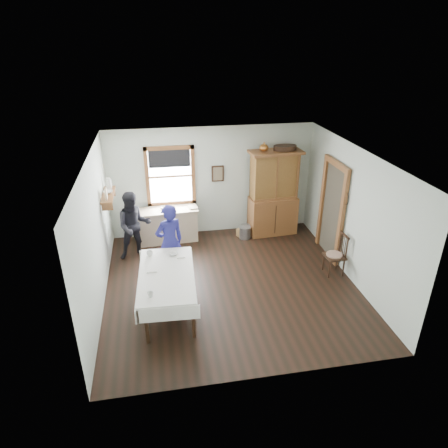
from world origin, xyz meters
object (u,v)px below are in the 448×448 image
object	(u,v)px
work_counter	(168,225)
spindle_chair	(335,254)
figure_dark	(134,228)
pail	(245,232)
wicker_basket	(244,232)
dining_table	(168,291)
woman_blue	(170,245)
china_hutch	(274,193)

from	to	relation	value
work_counter	spindle_chair	bearing A→B (deg)	-35.60
spindle_chair	figure_dark	bearing A→B (deg)	156.99
pail	wicker_basket	world-z (taller)	pail
work_counter	spindle_chair	distance (m)	3.99
dining_table	woman_blue	size ratio (longest dim) A/B	1.26
figure_dark	wicker_basket	bearing A→B (deg)	4.79
spindle_chair	wicker_basket	world-z (taller)	spindle_chair
work_counter	wicker_basket	xyz separation A→B (m)	(1.90, -0.11, -0.32)
china_hutch	pail	bearing A→B (deg)	-170.25
china_hutch	wicker_basket	size ratio (longest dim) A/B	6.38
china_hutch	pail	world-z (taller)	china_hutch
wicker_basket	woman_blue	bearing A→B (deg)	-140.81
woman_blue	figure_dark	distance (m)	1.23
pail	wicker_basket	size ratio (longest dim) A/B	0.90
wicker_basket	dining_table	bearing A→B (deg)	-127.72
pail	china_hutch	bearing A→B (deg)	13.90
spindle_chair	china_hutch	bearing A→B (deg)	105.70
spindle_chair	woman_blue	xyz separation A→B (m)	(-3.40, 0.46, 0.30)
dining_table	pail	xyz separation A→B (m)	(2.04, 2.53, -0.23)
figure_dark	dining_table	bearing A→B (deg)	-80.96
china_hutch	wicker_basket	bearing A→B (deg)	-178.10
wicker_basket	woman_blue	distance (m)	2.56
work_counter	pail	xyz separation A→B (m)	(1.89, -0.21, -0.26)
spindle_chair	pail	size ratio (longest dim) A/B	3.03
china_hutch	dining_table	bearing A→B (deg)	-139.85
dining_table	woman_blue	xyz separation A→B (m)	(0.13, 1.08, 0.38)
spindle_chair	wicker_basket	size ratio (longest dim) A/B	2.74
wicker_basket	woman_blue	world-z (taller)	woman_blue
spindle_chair	woman_blue	size ratio (longest dim) A/B	0.61
china_hutch	figure_dark	bearing A→B (deg)	-173.29
work_counter	dining_table	distance (m)	2.75
figure_dark	work_counter	bearing A→B (deg)	34.50
pail	figure_dark	world-z (taller)	figure_dark
dining_table	wicker_basket	world-z (taller)	dining_table
work_counter	pail	bearing A→B (deg)	-9.73
china_hutch	figure_dark	size ratio (longest dim) A/B	1.47
woman_blue	spindle_chair	bearing A→B (deg)	150.29
spindle_chair	work_counter	bearing A→B (deg)	144.13
work_counter	woman_blue	xyz separation A→B (m)	(-0.02, -1.67, 0.35)
china_hutch	wicker_basket	distance (m)	1.23
work_counter	china_hutch	world-z (taller)	china_hutch
spindle_chair	pail	xyz separation A→B (m)	(-1.48, 1.92, -0.31)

